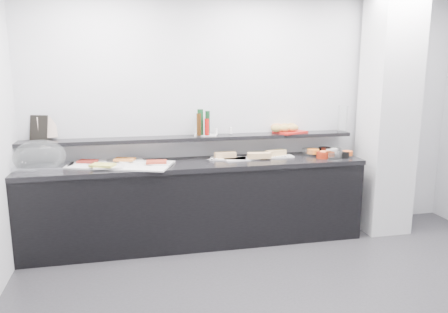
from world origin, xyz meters
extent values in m
cube|color=silver|center=(0.00, 2.00, 1.35)|extent=(5.00, 0.02, 2.70)
cube|color=silver|center=(1.50, 1.65, 1.35)|extent=(0.50, 0.50, 2.70)
cube|color=black|center=(-0.70, 1.70, 0.42)|extent=(3.60, 0.60, 0.85)
cube|color=black|center=(-0.70, 1.70, 0.88)|extent=(3.62, 0.62, 0.05)
cube|color=black|center=(-0.70, 1.88, 1.13)|extent=(3.60, 0.25, 0.04)
cube|color=silver|center=(-2.23, 1.74, 0.92)|extent=(0.53, 0.39, 0.04)
ellipsoid|color=white|center=(-2.25, 1.71, 1.03)|extent=(0.56, 0.43, 0.34)
cube|color=silver|center=(-1.46, 1.70, 0.91)|extent=(1.09, 0.79, 0.01)
cube|color=white|center=(-1.78, 1.84, 0.92)|extent=(0.33, 0.23, 0.01)
cube|color=maroon|center=(-1.81, 1.79, 0.94)|extent=(0.22, 0.17, 0.02)
cube|color=silver|center=(-1.38, 1.83, 0.92)|extent=(0.28, 0.22, 0.01)
cube|color=orange|center=(-1.44, 1.81, 0.94)|extent=(0.24, 0.19, 0.02)
cube|color=white|center=(-1.59, 1.58, 0.92)|extent=(0.30, 0.21, 0.01)
cube|color=#CBC94F|center=(-1.65, 1.57, 0.94)|extent=(0.27, 0.22, 0.02)
cube|color=white|center=(-1.09, 1.62, 0.92)|extent=(0.31, 0.26, 0.01)
cube|color=maroon|center=(-1.12, 1.61, 0.94)|extent=(0.22, 0.15, 0.02)
cube|color=silver|center=(-0.33, 1.77, 0.91)|extent=(0.43, 0.27, 0.01)
cube|color=tan|center=(-0.36, 1.80, 0.94)|extent=(0.24, 0.10, 0.06)
cylinder|color=silver|center=(-0.51, 1.73, 0.92)|extent=(0.15, 0.06, 0.01)
cube|color=white|center=(-0.19, 1.72, 0.91)|extent=(0.40, 0.22, 0.01)
cube|color=tan|center=(-0.01, 1.68, 0.94)|extent=(0.26, 0.12, 0.06)
cylinder|color=#A8ABAF|center=(-0.04, 1.65, 0.92)|extent=(0.16, 0.03, 0.01)
cube|color=white|center=(0.24, 1.75, 0.91)|extent=(0.32, 0.14, 0.01)
cube|color=tan|center=(0.22, 1.79, 0.94)|extent=(0.25, 0.17, 0.06)
cylinder|color=silver|center=(0.24, 1.70, 0.92)|extent=(0.16, 0.02, 0.01)
cylinder|color=white|center=(0.64, 1.80, 0.94)|extent=(0.22, 0.22, 0.07)
cylinder|color=orange|center=(0.66, 1.77, 0.95)|extent=(0.17, 0.17, 0.05)
cylinder|color=black|center=(0.84, 1.86, 0.94)|extent=(0.17, 0.17, 0.07)
cylinder|color=#4F140B|center=(0.84, 1.81, 0.95)|extent=(0.12, 0.12, 0.05)
cylinder|color=white|center=(0.93, 1.80, 0.94)|extent=(0.21, 0.21, 0.07)
cylinder|color=silver|center=(0.88, 1.78, 0.95)|extent=(0.18, 0.18, 0.05)
cylinder|color=maroon|center=(0.70, 1.60, 0.94)|extent=(0.18, 0.18, 0.07)
cylinder|color=#541F0C|center=(0.77, 1.57, 0.95)|extent=(0.11, 0.11, 0.05)
cylinder|color=white|center=(0.82, 1.56, 0.94)|extent=(0.19, 0.19, 0.07)
cylinder|color=orange|center=(0.74, 1.62, 0.95)|extent=(0.14, 0.14, 0.05)
cylinder|color=black|center=(0.95, 1.58, 0.94)|extent=(0.13, 0.13, 0.07)
cylinder|color=#D8551D|center=(0.99, 1.59, 0.95)|extent=(0.11, 0.11, 0.05)
cube|color=black|center=(-2.28, 1.94, 1.28)|extent=(0.20, 0.13, 0.26)
cube|color=#CCA493|center=(-2.20, 1.97, 1.28)|extent=(0.19, 0.11, 0.22)
cube|color=white|center=(-0.56, 1.90, 1.16)|extent=(0.27, 0.20, 0.01)
cylinder|color=#0E361A|center=(-0.54, 1.88, 1.29)|extent=(0.06, 0.06, 0.26)
cylinder|color=#3C220B|center=(-0.64, 1.84, 1.28)|extent=(0.06, 0.06, 0.24)
cylinder|color=#103B1B|center=(-0.62, 1.89, 1.30)|extent=(0.07, 0.07, 0.28)
cylinder|color=#B1100C|center=(-0.55, 1.85, 1.25)|extent=(0.06, 0.06, 0.18)
cylinder|color=white|center=(-0.45, 1.86, 1.20)|extent=(0.04, 0.04, 0.07)
cylinder|color=white|center=(-0.27, 1.91, 1.20)|extent=(0.04, 0.04, 0.07)
cube|color=#B11813|center=(0.42, 1.89, 1.16)|extent=(0.41, 0.35, 0.02)
ellipsoid|color=#B97946|center=(0.30, 1.98, 1.21)|extent=(0.17, 0.14, 0.08)
ellipsoid|color=#B78046|center=(0.38, 1.96, 1.21)|extent=(0.13, 0.09, 0.08)
ellipsoid|color=#AA8141|center=(0.47, 1.97, 1.21)|extent=(0.14, 0.10, 0.08)
ellipsoid|color=#AB8E41|center=(0.24, 1.85, 1.21)|extent=(0.14, 0.12, 0.08)
ellipsoid|color=#B49544|center=(0.34, 1.85, 1.21)|extent=(0.14, 0.11, 0.08)
ellipsoid|color=#B78D46|center=(0.44, 1.86, 1.21)|extent=(0.15, 0.11, 0.08)
cylinder|color=silver|center=(1.05, 1.85, 1.30)|extent=(0.15, 0.15, 0.30)
camera|label=1|loc=(-1.38, -2.78, 1.89)|focal=35.00mm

